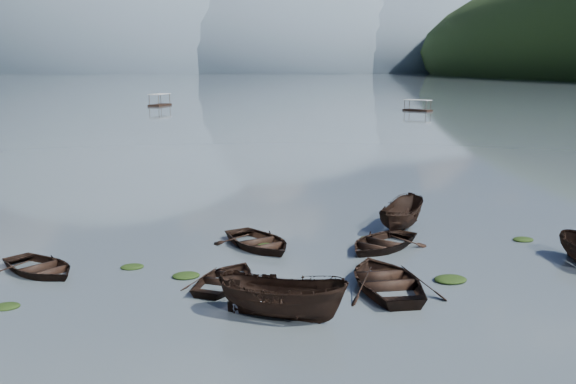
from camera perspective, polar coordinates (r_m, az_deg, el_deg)
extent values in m
plane|color=#48535A|center=(21.71, 6.54, -11.25)|extent=(2400.00, 2400.00, 0.00)
ellipsoid|color=#475666|center=(920.63, -15.25, 10.26)|extent=(520.00, 520.00, 340.00)
ellipsoid|color=#475666|center=(930.66, -2.66, 10.63)|extent=(520.00, 520.00, 260.00)
ellipsoid|color=#475666|center=(975.31, 8.03, 10.56)|extent=(520.00, 520.00, 220.00)
imported|color=black|center=(28.09, -21.16, -6.70)|extent=(4.85, 5.04, 0.85)
imported|color=black|center=(25.06, -5.46, -8.12)|extent=(4.34, 4.71, 0.80)
imported|color=black|center=(21.74, -0.54, -11.14)|extent=(4.75, 3.73, 1.74)
imported|color=black|center=(24.79, 8.73, -8.42)|extent=(3.89, 5.24, 1.04)
imported|color=black|center=(29.80, -2.62, -4.93)|extent=(4.62, 5.38, 0.94)
imported|color=black|center=(29.94, 8.26, -4.96)|extent=(5.51, 5.33, 0.93)
imported|color=black|center=(33.47, 9.96, -3.29)|extent=(4.13, 4.62, 1.75)
ellipsoid|color=black|center=(24.63, -23.75, -9.40)|extent=(0.94, 0.77, 0.20)
ellipsoid|color=black|center=(26.01, -9.05, -7.48)|extent=(1.10, 0.88, 0.24)
ellipsoid|color=black|center=(22.65, 1.87, -10.20)|extent=(1.26, 1.01, 0.27)
ellipsoid|color=black|center=(31.44, 7.14, -4.14)|extent=(0.79, 0.67, 0.18)
ellipsoid|color=black|center=(26.01, 14.24, -7.69)|extent=(1.30, 1.03, 0.27)
ellipsoid|color=black|center=(27.60, -13.67, -6.56)|extent=(0.96, 0.78, 0.20)
ellipsoid|color=black|center=(29.95, -1.96, -4.84)|extent=(0.86, 0.72, 0.18)
ellipsoid|color=black|center=(32.89, 20.17, -4.07)|extent=(1.01, 0.81, 0.22)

